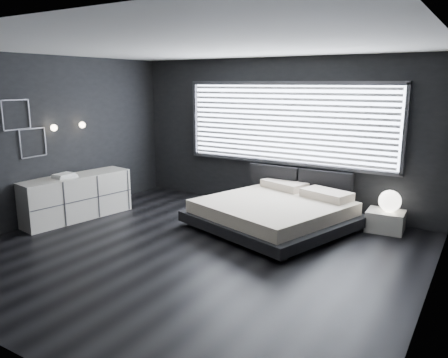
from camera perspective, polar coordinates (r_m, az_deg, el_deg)
The scene contains 12 objects.
room at distance 5.90m, azimuth -4.35°, elevation 3.22°, with size 6.04×6.00×2.80m.
window at distance 8.11m, azimuth 8.16°, elevation 7.16°, with size 4.14×0.09×1.52m.
headboard at distance 8.10m, azimuth 9.75°, elevation -0.35°, with size 1.96×0.16×0.52m.
sconce_near at distance 7.94m, azimuth -21.35°, elevation 6.25°, with size 0.18×0.11×0.11m.
sconce_far at distance 8.31m, azimuth -18.05°, elevation 6.74°, with size 0.18×0.11×0.11m.
wall_art_upper at distance 7.65m, azimuth -25.51°, elevation 7.57°, with size 0.01×0.48×0.48m.
wall_art_lower at distance 7.83m, azimuth -23.66°, elevation 4.36°, with size 0.01×0.48×0.48m.
bed at distance 7.24m, azimuth 6.61°, elevation -4.23°, with size 2.81×2.74×0.59m.
nightstand at distance 7.52m, azimuth 20.32°, elevation -5.17°, with size 0.57×0.48×0.33m, color silver.
orb_lamp at distance 7.43m, azimuth 20.85°, elevation -2.70°, with size 0.35×0.35×0.35m, color white.
dresser at distance 8.07m, azimuth -18.71°, elevation -2.24°, with size 0.85×1.99×0.77m.
book_stack at distance 7.86m, azimuth -20.14°, elevation 0.41°, with size 0.29×0.37×0.07m.
Camera 1 is at (3.43, -4.70, 2.35)m, focal length 35.00 mm.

